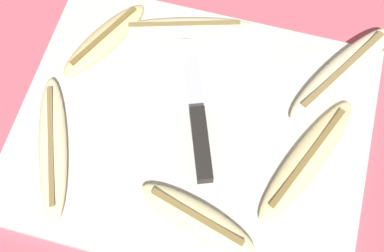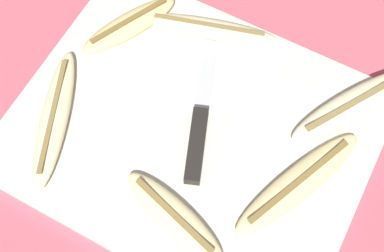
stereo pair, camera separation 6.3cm
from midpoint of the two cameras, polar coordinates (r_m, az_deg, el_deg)
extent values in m
plane|color=#C65160|center=(0.71, -2.53, -0.98)|extent=(4.00, 4.00, 0.00)
cube|color=beige|center=(0.70, -2.55, -0.79)|extent=(0.46, 0.37, 0.01)
cube|color=black|center=(0.68, -1.68, -2.22)|extent=(0.05, 0.10, 0.02)
cube|color=#B7BABF|center=(0.73, -2.43, 5.30)|extent=(0.06, 0.11, 0.00)
ellipsoid|color=beige|center=(0.71, -17.12, -2.45)|extent=(0.11, 0.20, 0.02)
cube|color=olive|center=(0.70, -17.37, -2.12)|extent=(0.07, 0.15, 0.00)
ellipsoid|color=#DBC684|center=(0.77, -11.64, 8.81)|extent=(0.10, 0.15, 0.02)
cube|color=brown|center=(0.76, -11.80, 9.25)|extent=(0.06, 0.11, 0.00)
ellipsoid|color=beige|center=(0.68, 9.62, -3.80)|extent=(0.12, 0.20, 0.02)
cube|color=brown|center=(0.67, 9.75, -3.52)|extent=(0.07, 0.15, 0.00)
ellipsoid|color=beige|center=(0.74, 13.37, 5.33)|extent=(0.14, 0.19, 0.02)
cube|color=olive|center=(0.73, 13.57, 5.78)|extent=(0.09, 0.14, 0.00)
ellipsoid|color=beige|center=(0.65, -2.23, -10.14)|extent=(0.16, 0.08, 0.02)
cube|color=olive|center=(0.64, -2.27, -9.93)|extent=(0.12, 0.04, 0.00)
ellipsoid|color=beige|center=(0.76, -3.20, 10.21)|extent=(0.20, 0.09, 0.02)
cube|color=olive|center=(0.76, -3.24, 10.64)|extent=(0.15, 0.05, 0.00)
camera|label=1|loc=(0.03, -92.64, -5.98)|focal=50.00mm
camera|label=2|loc=(0.03, 87.36, 5.98)|focal=50.00mm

